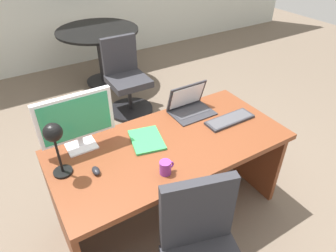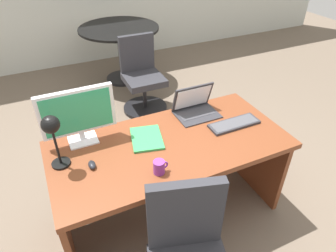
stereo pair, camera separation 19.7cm
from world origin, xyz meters
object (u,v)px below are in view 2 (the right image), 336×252
Objects in this scene: desk_lamp at (52,131)px; book at (147,138)px; laptop at (194,105)px; mouse at (92,165)px; keyboard at (234,124)px; meeting_chair_near at (142,81)px; coffee_mug at (159,167)px; desk at (168,160)px; monitor at (78,114)px; meeting_table at (120,41)px.

desk_lamp is 0.66m from book.
laptop is 4.13× the size of mouse.
meeting_chair_near is at bearing 94.29° from keyboard.
laptop reaches higher than coffee_mug.
meeting_chair_near is (0.41, 1.64, -0.17)m from desk.
keyboard is 1.75m from meeting_chair_near.
monitor is at bearing 156.98° from desk.
meeting_chair_near is (0.06, 1.41, -0.45)m from laptop.
monitor is at bearing 89.08° from mouse.
coffee_mug is at bearing -55.05° from monitor.
keyboard is at bearing -87.39° from meeting_table.
meeting_table is at bearing 77.24° from book.
coffee_mug reaches higher than mouse.
monitor is 0.45× the size of meeting_table.
desk_lamp reaches higher than meeting_chair_near.
monitor is 1.30× the size of desk_lamp.
keyboard is at bearing -3.54° from desk_lamp.
meeting_table reaches higher than book.
book reaches higher than desk.
coffee_mug is at bearing -123.41° from desk.
monitor reaches higher than keyboard.
meeting_table is 1.22× the size of meeting_chair_near.
keyboard is (0.19, -0.29, -0.06)m from laptop.
keyboard is at bearing -57.01° from laptop.
desk is at bearing -99.45° from meeting_table.
laptop is 0.37× the size of meeting_chair_near.
monitor is 0.92m from laptop.
monitor is at bearing -179.92° from laptop.
monitor is 2.53m from meeting_table.
laptop is at bearing 11.10° from desk_lamp.
meeting_table is at bearing 89.39° from meeting_chair_near.
book is at bearing 170.25° from keyboard.
keyboard is 4.94× the size of mouse.
mouse reaches higher than keyboard.
coffee_mug reaches higher than book.
meeting_table reaches higher than keyboard.
mouse is at bearing -26.00° from desk_lamp.
laptop is 3.42× the size of coffee_mug.
laptop is 1.48m from meeting_chair_near.
laptop is at bearing 122.99° from keyboard.
mouse is at bearing -173.76° from desk.
laptop is 1.03× the size of book.
meeting_table is (0.98, 2.59, -0.17)m from mouse.
mouse is 2.00m from meeting_chair_near.
laptop is at bearing -92.56° from meeting_chair_near.
desk_lamp is at bearing 150.29° from coffee_mug.
keyboard is 0.36× the size of meeting_table.
desk_lamp is 0.35× the size of meeting_table.
meeting_table is at bearing 69.22° from mouse.
meeting_chair_near is (1.15, 1.62, -0.66)m from desk_lamp.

